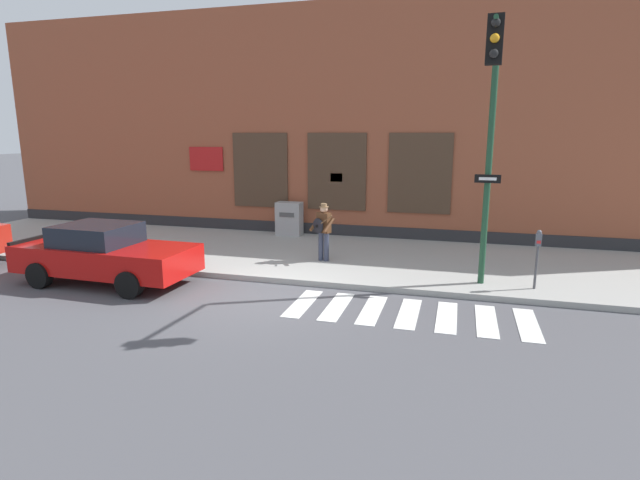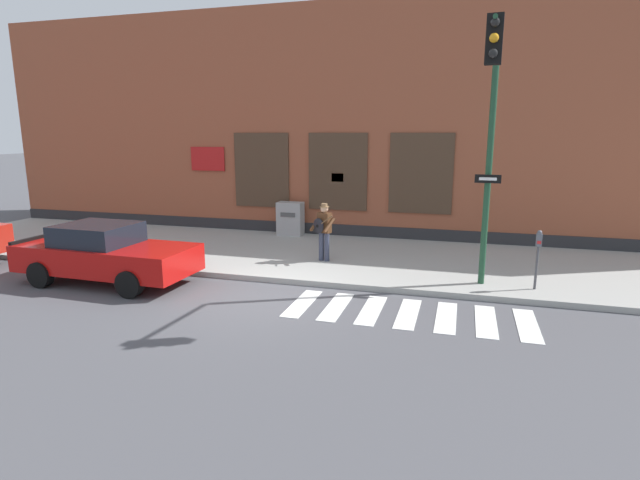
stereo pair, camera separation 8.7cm
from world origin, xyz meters
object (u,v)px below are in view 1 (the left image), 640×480
busker (323,229)px  traffic_light (491,120)px  parking_meter (538,250)px  red_car (105,254)px  utility_box (289,219)px

busker → traffic_light: bearing=-24.9°
traffic_light → parking_meter: (1.29, 0.78, -2.98)m
parking_meter → red_car: bearing=-169.5°
traffic_light → utility_box: 9.05m
traffic_light → parking_meter: traffic_light is taller
busker → utility_box: busker is taller
utility_box → red_car: bearing=-112.9°
busker → utility_box: bearing=123.3°
red_car → utility_box: red_car is taller
parking_meter → utility_box: (-7.80, 4.56, -0.34)m
red_car → traffic_light: 9.90m
traffic_light → red_car: bearing=-172.8°
traffic_light → parking_meter: bearing=31.2°
busker → traffic_light: (4.32, -2.01, 2.97)m
red_car → utility_box: 7.07m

